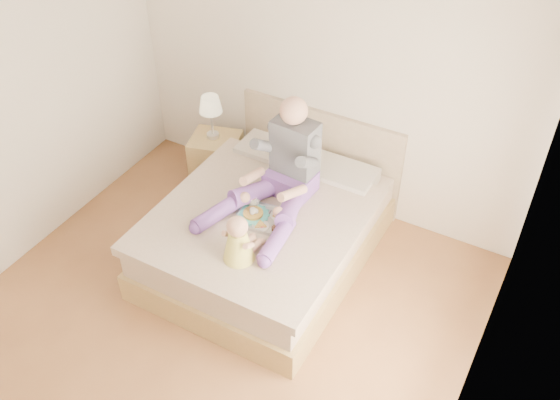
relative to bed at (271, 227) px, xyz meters
The scene contains 7 objects.
room 1.61m from the bed, 85.70° to the right, with size 4.02×4.22×2.71m.
bed is the anchor object (origin of this frame).
nightstand 1.18m from the bed, 148.26° to the left, with size 0.58×0.54×0.59m.
lamp 1.36m from the bed, 148.52° to the left, with size 0.23×0.23×0.46m.
adult 0.59m from the bed, 56.09° to the left, with size 0.82×1.18×0.97m.
tray 0.39m from the bed, 75.82° to the right, with size 0.49×0.41×0.13m.
baby 0.85m from the bed, 79.90° to the right, with size 0.28×0.38×0.42m.
Camera 1 is at (2.11, -2.51, 4.15)m, focal length 40.00 mm.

